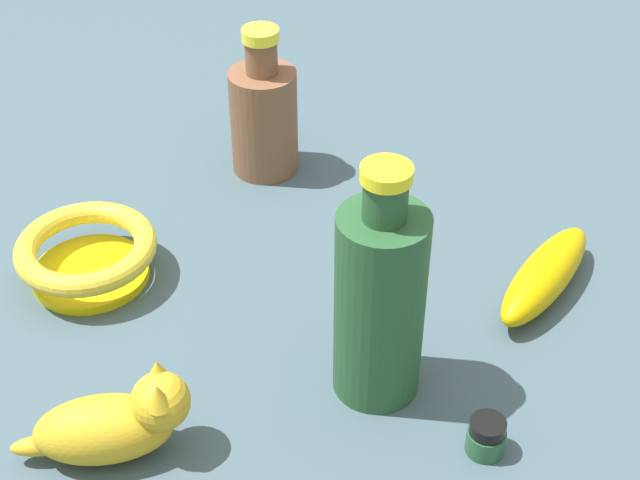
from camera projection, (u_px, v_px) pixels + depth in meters
ground at (320, 291)px, 0.95m from camera, size 2.00×2.00×0.00m
bottle_tall at (380, 301)px, 0.79m from camera, size 0.08×0.08×0.24m
bottle_short at (264, 116)px, 1.08m from camera, size 0.08×0.08×0.18m
bowl at (87, 253)px, 0.95m from camera, size 0.14×0.14×0.05m
cat_figurine at (117, 422)px, 0.76m from camera, size 0.08×0.15×0.09m
nail_polish_jar at (486, 436)px, 0.78m from camera, size 0.03×0.03×0.03m
banana at (545, 275)px, 0.93m from camera, size 0.17×0.13×0.05m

